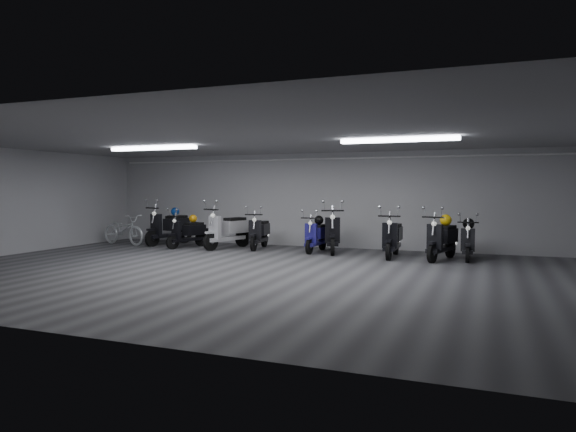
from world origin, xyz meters
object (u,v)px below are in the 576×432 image
at_px(scooter_3, 259,227).
at_px(helmet_4, 446,220).
at_px(scooter_8, 442,233).
at_px(helmet_1, 319,220).
at_px(scooter_7, 393,231).
at_px(bicycle, 124,226).
at_px(helmet_3, 469,224).
at_px(scooter_9, 468,236).
at_px(helmet_2, 175,212).
at_px(scooter_0, 169,222).
at_px(scooter_4, 316,230).
at_px(scooter_5, 332,226).
at_px(helmet_0, 193,219).
at_px(scooter_2, 227,224).
at_px(scooter_1, 187,228).

bearing_deg(scooter_3, helmet_4, -11.89).
relative_size(scooter_8, helmet_1, 6.97).
relative_size(scooter_7, bicycle, 1.02).
distance_m(scooter_3, helmet_3, 5.72).
bearing_deg(scooter_9, helmet_2, 175.62).
bearing_deg(bicycle, helmet_1, -71.50).
distance_m(bicycle, helmet_4, 9.59).
bearing_deg(scooter_0, scooter_4, 13.79).
relative_size(scooter_5, helmet_1, 7.60).
xyz_separation_m(scooter_0, bicycle, (-1.31, -0.51, -0.15)).
bearing_deg(scooter_3, bicycle, 177.92).
relative_size(scooter_3, helmet_2, 6.61).
relative_size(helmet_0, helmet_2, 0.92).
bearing_deg(scooter_2, scooter_7, 15.48).
bearing_deg(scooter_2, scooter_1, -152.11).
bearing_deg(helmet_1, helmet_3, -1.87).
bearing_deg(helmet_2, scooter_2, -13.98).
height_order(helmet_2, helmet_3, helmet_2).
height_order(scooter_7, scooter_9, scooter_7).
distance_m(scooter_4, bicycle, 6.16).
bearing_deg(scooter_1, scooter_5, 25.16).
bearing_deg(helmet_2, helmet_1, -1.44).
height_order(scooter_3, scooter_9, scooter_3).
xyz_separation_m(scooter_8, helmet_3, (0.59, 0.53, 0.21)).
xyz_separation_m(scooter_5, helmet_1, (-0.44, 0.19, 0.14)).
height_order(scooter_5, helmet_2, scooter_5).
height_order(scooter_2, scooter_3, scooter_2).
bearing_deg(scooter_9, bicycle, -179.62).
xyz_separation_m(scooter_3, bicycle, (-4.39, -0.51, -0.06)).
xyz_separation_m(scooter_8, helmet_2, (-8.13, 0.78, 0.35)).
xyz_separation_m(scooter_2, scooter_9, (6.61, 0.06, -0.13)).
relative_size(scooter_1, scooter_5, 0.81).
bearing_deg(helmet_4, helmet_1, 173.04).
height_order(scooter_4, scooter_8, scooter_8).
bearing_deg(scooter_1, scooter_7, 19.71).
xyz_separation_m(scooter_1, helmet_0, (0.07, 0.21, 0.26)).
bearing_deg(helmet_4, scooter_8, -105.82).
xyz_separation_m(scooter_0, scooter_9, (8.80, -0.21, -0.13)).
relative_size(scooter_5, bicycle, 1.11).
bearing_deg(scooter_5, scooter_2, 166.81).
relative_size(scooter_4, scooter_7, 0.89).
height_order(scooter_1, helmet_2, scooter_1).
bearing_deg(helmet_3, scooter_8, -138.09).
distance_m(scooter_4, scooter_7, 2.19).
bearing_deg(helmet_4, scooter_9, 7.42).
bearing_deg(scooter_1, bicycle, -160.13).
bearing_deg(scooter_7, scooter_9, 5.84).
distance_m(scooter_4, scooter_5, 0.47).
bearing_deg(scooter_3, scooter_1, -175.58).
bearing_deg(scooter_8, scooter_5, -173.38).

